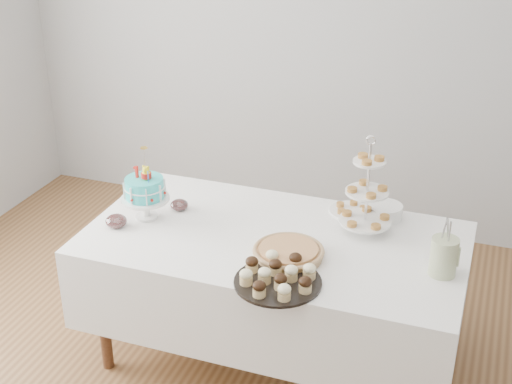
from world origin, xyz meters
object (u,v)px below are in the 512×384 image
(pie, at_px, (288,252))
(jam_bowl_b, at_px, (179,205))
(plate_stack, at_px, (385,211))
(cupcake_tray, at_px, (278,275))
(pastry_plate, at_px, (351,209))
(utensil_pitcher, at_px, (444,255))
(birthday_cake, at_px, (145,200))
(tiered_stand, at_px, (367,192))
(jam_bowl_a, at_px, (116,221))
(table, at_px, (274,275))

(pie, bearing_deg, jam_bowl_b, 158.26)
(plate_stack, bearing_deg, cupcake_tray, -112.84)
(pastry_plate, distance_m, utensil_pitcher, 0.72)
(birthday_cake, height_order, plate_stack, birthday_cake)
(pastry_plate, relative_size, utensil_pitcher, 0.82)
(birthday_cake, relative_size, jam_bowl_b, 4.02)
(tiered_stand, relative_size, pastry_plate, 2.27)
(plate_stack, bearing_deg, pie, -122.11)
(pie, distance_m, plate_stack, 0.67)
(pastry_plate, bearing_deg, jam_bowl_a, -152.69)
(plate_stack, height_order, pastry_plate, plate_stack)
(cupcake_tray, distance_m, utensil_pitcher, 0.77)
(pastry_plate, height_order, utensil_pitcher, utensil_pitcher)
(table, distance_m, tiered_stand, 0.65)
(jam_bowl_a, xyz_separation_m, utensil_pitcher, (1.65, 0.11, 0.07))
(cupcake_tray, xyz_separation_m, pie, (-0.02, 0.23, -0.01))
(birthday_cake, distance_m, tiered_stand, 1.16)
(jam_bowl_a, height_order, jam_bowl_b, jam_bowl_a)
(cupcake_tray, distance_m, pastry_plate, 0.82)
(jam_bowl_a, xyz_separation_m, jam_bowl_b, (0.23, 0.29, -0.00))
(table, bearing_deg, jam_bowl_b, 169.08)
(pastry_plate, distance_m, jam_bowl_b, 0.93)
(pie, xyz_separation_m, utensil_pitcher, (0.71, 0.10, 0.07))
(plate_stack, xyz_separation_m, pastry_plate, (-0.18, 0.00, -0.02))
(birthday_cake, distance_m, plate_stack, 1.27)
(birthday_cake, distance_m, jam_bowl_a, 0.19)
(cupcake_tray, relative_size, tiered_stand, 0.76)
(tiered_stand, bearing_deg, cupcake_tray, -113.27)
(birthday_cake, xyz_separation_m, jam_bowl_a, (-0.10, -0.14, -0.08))
(jam_bowl_a, bearing_deg, cupcake_tray, -13.27)
(birthday_cake, height_order, jam_bowl_b, birthday_cake)
(jam_bowl_a, bearing_deg, pie, 0.16)
(cupcake_tray, bearing_deg, pie, 95.38)
(tiered_stand, bearing_deg, jam_bowl_a, -162.22)
(cupcake_tray, bearing_deg, table, 110.63)
(pastry_plate, bearing_deg, birthday_cake, -156.82)
(birthday_cake, bearing_deg, tiered_stand, 24.97)
(plate_stack, relative_size, pastry_plate, 0.80)
(tiered_stand, relative_size, jam_bowl_a, 4.71)
(plate_stack, height_order, jam_bowl_b, plate_stack)
(cupcake_tray, distance_m, jam_bowl_b, 0.89)
(jam_bowl_a, height_order, utensil_pitcher, utensil_pitcher)
(pie, height_order, utensil_pitcher, utensil_pitcher)
(cupcake_tray, height_order, tiered_stand, tiered_stand)
(cupcake_tray, height_order, plate_stack, cupcake_tray)
(table, xyz_separation_m, cupcake_tray, (0.15, -0.40, 0.27))
(table, distance_m, birthday_cake, 0.78)
(utensil_pitcher, bearing_deg, pie, -165.20)
(cupcake_tray, relative_size, jam_bowl_b, 4.11)
(pastry_plate, xyz_separation_m, jam_bowl_a, (-1.11, -0.57, 0.02))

